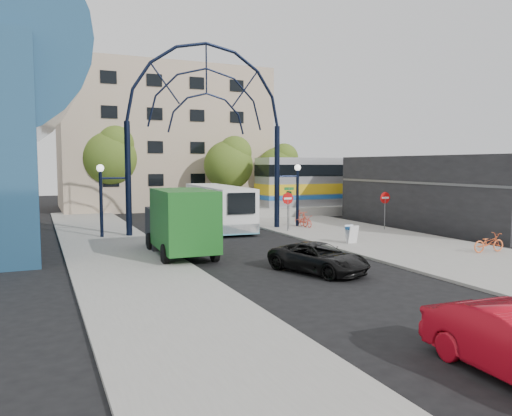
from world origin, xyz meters
name	(u,v)px	position (x,y,z in m)	size (l,w,h in m)	color
ground	(320,277)	(0.00, 0.00, 0.00)	(120.00, 120.00, 0.00)	black
sidewalk_east	(411,247)	(8.00, 4.00, 0.06)	(8.00, 56.00, 0.12)	gray
plaza_west	(126,261)	(-6.50, 6.00, 0.06)	(5.00, 50.00, 0.12)	gray
gateway_arch	(207,99)	(0.00, 14.00, 8.56)	(13.64, 0.44, 12.10)	black
stop_sign	(288,202)	(4.80, 12.00, 1.99)	(0.80, 0.07, 2.50)	slate
do_not_enter_sign	(385,201)	(11.00, 10.00, 1.98)	(0.76, 0.07, 2.48)	slate
street_name_sign	(289,199)	(5.20, 12.60, 2.13)	(0.70, 0.70, 2.80)	slate
sandwich_board	(352,232)	(5.60, 5.98, 0.74)	(0.55, 0.61, 0.99)	white
commercial_block_east	(443,192)	(16.00, 10.00, 2.50)	(6.00, 16.00, 5.00)	black
apartment_block	(162,139)	(2.00, 34.97, 7.00)	(20.00, 12.10, 14.00)	tan
train_platform	(381,207)	(20.00, 22.00, 0.40)	(32.00, 5.00, 0.80)	gray
train_car	(381,180)	(20.00, 22.00, 2.90)	(25.10, 3.05, 4.20)	#B7B7BC
tree_north_a	(230,162)	(6.12, 25.93, 4.61)	(4.48, 4.48, 7.00)	#382314
tree_north_b	(110,155)	(-3.88, 29.93, 5.27)	(5.12, 5.12, 8.00)	#382314
tree_north_c	(279,166)	(12.12, 27.93, 4.28)	(4.16, 4.16, 6.50)	#382314
city_bus	(218,206)	(1.51, 16.25, 1.52)	(3.10, 10.75, 2.92)	white
green_truck	(180,223)	(-3.81, 6.70, 1.62)	(2.71, 6.53, 3.25)	black
black_suv	(319,258)	(0.39, 0.75, 0.61)	(2.01, 4.36, 1.21)	black
bike_near_a	(306,221)	(6.85, 13.24, 0.52)	(0.54, 1.54, 0.81)	#F03E30
bike_near_b	(301,218)	(6.71, 13.64, 0.67)	(0.52, 1.83, 1.10)	#E2472D
bike_far_a	(489,243)	(10.12, 0.90, 0.59)	(0.63, 1.80, 0.95)	orange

